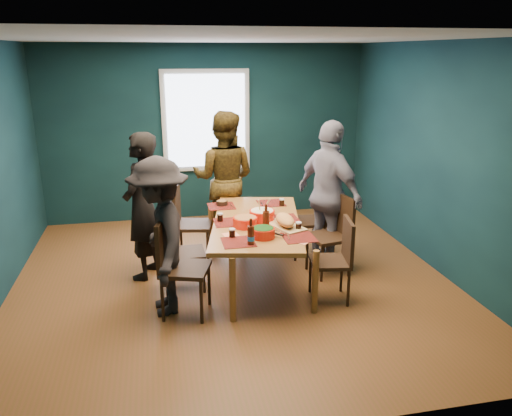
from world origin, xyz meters
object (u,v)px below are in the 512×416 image
Objects in this scene: person_right at (329,195)px; bowl_herbs at (263,232)px; chair_right_far at (314,214)px; person_near_left at (160,237)px; bowl_salad at (245,222)px; chair_left_mid at (179,246)px; person_far_left at (142,207)px; chair_right_near at (338,254)px; chair_left_near at (176,260)px; chair_right_mid at (336,229)px; dining_table at (257,226)px; chair_left_far at (186,218)px; cutting_board at (285,221)px; bowl_dumpling at (262,215)px; person_back at (224,178)px.

person_right is 7.31× the size of bowl_herbs.
person_near_left is (-1.97, -1.12, 0.25)m from chair_right_far.
bowl_herbs is at bearing -71.78° from bowl_salad.
person_far_left is at bearing 130.09° from chair_left_mid.
bowl_salad is at bearing 161.32° from chair_right_near.
chair_left_near reaches higher than chair_right_near.
chair_right_far is at bearing 87.27° from chair_right_mid.
chair_left_near is (-0.95, -0.60, -0.08)m from dining_table.
person_far_left is at bearing 125.49° from chair_left_near.
chair_left_far is at bearing 160.52° from person_near_left.
chair_right_mid is at bearing 158.65° from person_right.
chair_left_far is 1.03× the size of chair_right_mid.
person_right is at bearing 42.27° from chair_left_near.
bowl_salad is at bearing 145.62° from cutting_board.
chair_right_mid is 2.14m from person_near_left.
dining_table is at bearing 2.87° from chair_left_mid.
person_far_left is 1.39m from bowl_dumpling.
person_back is 6.86× the size of bowl_salad.
person_far_left is 1.43m from person_back.
cutting_board is (0.20, -0.27, -0.00)m from bowl_dumpling.
bowl_salad reaches higher than dining_table.
chair_right_mid is 0.55× the size of person_far_left.
cutting_board is (-0.70, -0.54, -0.11)m from person_right.
bowl_dumpling is (-0.82, -0.59, 0.24)m from chair_right_far.
chair_left_near is 2.20m from chair_right_far.
chair_right_mid is at bearing -77.95° from chair_right_far.
chair_left_near is 1.07m from person_far_left.
person_near_left is 1.04m from bowl_herbs.
dining_table is 1.14× the size of person_back.
chair_right_near is (1.64, -0.60, 0.02)m from chair_left_mid.
person_right is (1.72, -0.47, 0.33)m from chair_left_far.
person_near_left reaches higher than chair_right_mid.
person_back is at bearing 55.66° from chair_left_far.
chair_right_near reaches higher than cutting_board.
person_far_left is 2.69× the size of cutting_board.
chair_left_near is 0.27m from person_near_left.
person_back is 1.64m from cutting_board.
chair_right_far is 0.58m from chair_right_mid.
bowl_herbs is at bearing 106.65° from person_right.
person_far_left is at bearing 175.02° from dining_table.
person_near_left is 5.55× the size of bowl_dumpling.
person_far_left is at bearing -173.55° from person_near_left.
dining_table is 1.08m from chair_right_far.
cutting_board is at bearing -121.68° from chair_right_far.
bowl_salad is 0.92× the size of bowl_dumpling.
chair_left_mid is 3.27× the size of bowl_salad.
cutting_board is (-0.71, -0.29, 0.24)m from chair_right_mid.
chair_left_near reaches higher than chair_right_mid.
chair_left_mid reaches higher than cutting_board.
person_back is (-1.15, 1.29, 0.36)m from chair_right_mid.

